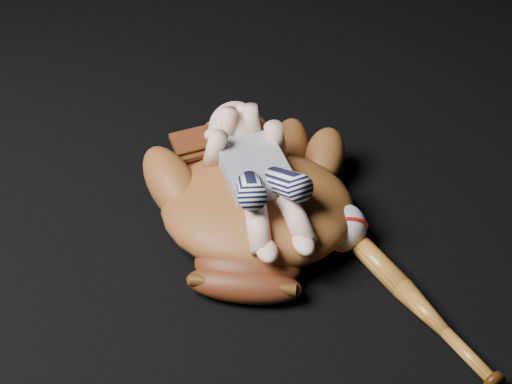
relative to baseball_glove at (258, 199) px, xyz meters
The scene contains 4 objects.
baseball_glove is the anchor object (origin of this frame).
newborn_baby 0.06m from the baseball_glove, 12.02° to the left, with size 0.17×0.38×0.15m, color #E1AE91, non-canonical shape.
baseball_bat 0.31m from the baseball_glove, 38.60° to the right, with size 0.04×0.40×0.04m, color #965B1D, non-canonical shape.
baseball 0.15m from the baseball_glove, 15.47° to the right, with size 0.08×0.08×0.08m, color white.
Camera 1 is at (0.02, -1.02, 0.91)m, focal length 55.00 mm.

